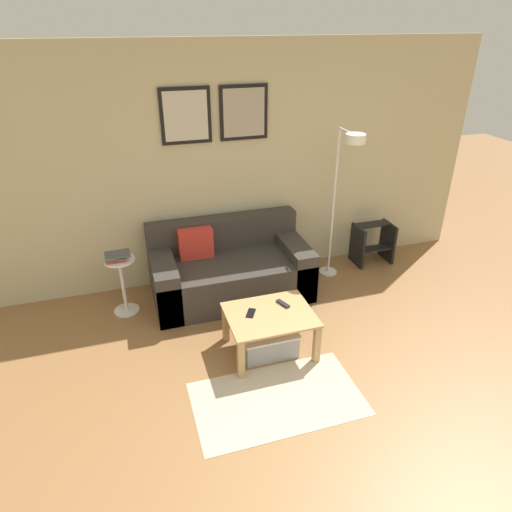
# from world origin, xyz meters

# --- Properties ---
(ground_plane) EXTENTS (16.00, 16.00, 0.00)m
(ground_plane) POSITION_xyz_m (0.00, 0.00, 0.00)
(ground_plane) COLOR olive
(wall_back) EXTENTS (5.60, 0.09, 2.55)m
(wall_back) POSITION_xyz_m (-0.00, 2.97, 1.29)
(wall_back) COLOR #C6BC93
(wall_back) RESTS_ON ground_plane
(area_rug) EXTENTS (1.34, 0.77, 0.01)m
(area_rug) POSITION_xyz_m (-0.31, 0.85, 0.00)
(area_rug) COLOR #C1B299
(area_rug) RESTS_ON ground_plane
(couch) EXTENTS (1.66, 0.87, 0.78)m
(couch) POSITION_xyz_m (-0.27, 2.50, 0.28)
(couch) COLOR #38332D
(couch) RESTS_ON ground_plane
(coffee_table) EXTENTS (0.76, 0.61, 0.40)m
(coffee_table) POSITION_xyz_m (-0.17, 1.44, 0.32)
(coffee_table) COLOR tan
(coffee_table) RESTS_ON ground_plane
(storage_bin) EXTENTS (0.51, 0.35, 0.23)m
(storage_bin) POSITION_xyz_m (-0.19, 1.42, 0.12)
(storage_bin) COLOR #9EA3A8
(storage_bin) RESTS_ON ground_plane
(floor_lamp) EXTENTS (0.21, 0.54, 1.72)m
(floor_lamp) POSITION_xyz_m (0.96, 2.38, 1.24)
(floor_lamp) COLOR white
(floor_lamp) RESTS_ON ground_plane
(side_table) EXTENTS (0.30, 0.30, 0.61)m
(side_table) POSITION_xyz_m (-1.38, 2.47, 0.36)
(side_table) COLOR white
(side_table) RESTS_ON ground_plane
(book_stack) EXTENTS (0.25, 0.20, 0.07)m
(book_stack) POSITION_xyz_m (-1.40, 2.48, 0.65)
(book_stack) COLOR #B73333
(book_stack) RESTS_ON side_table
(remote_control) EXTENTS (0.09, 0.15, 0.02)m
(remote_control) POSITION_xyz_m (-0.01, 1.54, 0.41)
(remote_control) COLOR #232328
(remote_control) RESTS_ON coffee_table
(cell_phone) EXTENTS (0.13, 0.15, 0.01)m
(cell_phone) POSITION_xyz_m (-0.33, 1.50, 0.40)
(cell_phone) COLOR black
(cell_phone) RESTS_ON coffee_table
(step_stool) EXTENTS (0.45, 0.32, 0.49)m
(step_stool) POSITION_xyz_m (1.59, 2.68, 0.26)
(step_stool) COLOR black
(step_stool) RESTS_ON ground_plane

